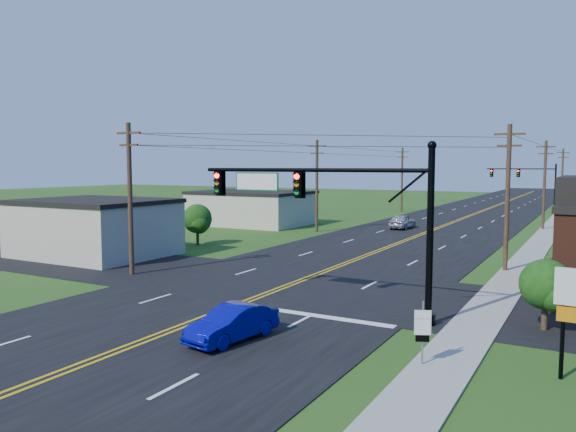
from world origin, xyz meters
The scene contains 20 objects.
ground centered at (0.00, 0.00, 0.00)m, with size 260.00×260.00×0.00m, color #224714.
road_main centered at (0.00, 50.00, 0.02)m, with size 16.00×220.00×0.04m, color black.
road_cross centered at (0.00, 12.00, 0.02)m, with size 70.00×10.00×0.04m, color black.
sidewalk centered at (10.50, 40.00, 0.04)m, with size 2.00×160.00×0.08m, color gray.
signal_mast_main centered at (4.34, 8.00, 4.75)m, with size 11.30×0.60×7.48m.
signal_mast_far centered at (4.44, 80.00, 4.55)m, with size 10.98×0.60×7.48m.
cream_bldg_near centered at (-17.00, 14.00, 2.06)m, with size 10.20×8.20×4.10m.
cream_bldg_far centered at (-19.00, 38.00, 1.86)m, with size 12.20×9.20×3.70m.
utility_pole_left_a centered at (-9.50, 10.00, 4.72)m, with size 1.80×0.28×9.00m.
utility_pole_left_b centered at (-9.50, 35.00, 4.72)m, with size 1.80×0.28×9.00m.
utility_pole_left_c centered at (-9.50, 62.00, 4.72)m, with size 1.80×0.28×9.00m.
utility_pole_right_a centered at (9.80, 22.00, 4.72)m, with size 1.80×0.28×9.00m.
utility_pole_right_b centered at (9.80, 48.00, 4.72)m, with size 1.80×0.28×9.00m.
utility_pole_right_c centered at (9.80, 78.00, 4.72)m, with size 1.80×0.28×9.00m.
shrub_corner centered at (13.00, 9.50, 1.85)m, with size 2.00×2.00×2.86m.
tree_left centered at (-14.00, 22.00, 2.16)m, with size 2.40×2.40×3.37m.
blue_car centered at (3.00, 2.44, 0.64)m, with size 1.36×3.89×1.28m, color #070899.
distant_car centered at (-2.92, 41.63, 0.75)m, with size 1.77×4.39×1.49m, color #B5B6BA.
route_sign centered at (9.88, 3.24, 1.26)m, with size 0.50×0.25×2.16m.
stop_sign centered at (13.00, 11.98, 1.44)m, with size 0.71×0.09×2.00m.
Camera 1 is at (14.67, -14.32, 6.49)m, focal length 35.00 mm.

